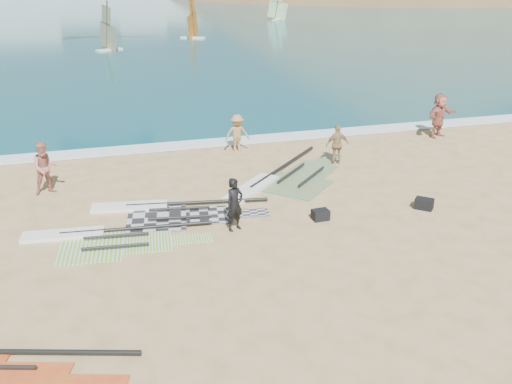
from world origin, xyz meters
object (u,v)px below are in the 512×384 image
object	(u,v)px
rig_orange	(283,179)
gear_bag_far	(424,204)
rig_grey	(165,211)
rig_green	(101,239)
beachgoer_back	(337,145)
gear_bag_near	(320,215)
beachgoer_left	(45,168)
beachgoer_right	(439,115)
person_wetsuit	(235,204)
beachgoer_mid	(237,134)

from	to	relation	value
rig_orange	gear_bag_far	world-z (taller)	gear_bag_far
rig_grey	gear_bag_far	world-z (taller)	gear_bag_far
rig_green	beachgoer_back	bearing A→B (deg)	31.06
beachgoer_back	gear_bag_near	bearing A→B (deg)	63.42
beachgoer_left	beachgoer_right	bearing A→B (deg)	-7.65
rig_grey	beachgoer_right	distance (m)	13.82
rig_orange	person_wetsuit	world-z (taller)	person_wetsuit
beachgoer_mid	beachgoer_right	size ratio (longest dim) A/B	0.80
rig_orange	gear_bag_near	size ratio (longest dim) A/B	11.61
gear_bag_far	person_wetsuit	size ratio (longest dim) A/B	0.35
rig_grey	rig_green	size ratio (longest dim) A/B	1.04
rig_grey	rig_green	world-z (taller)	rig_grey
rig_grey	gear_bag_far	distance (m)	8.15
gear_bag_near	person_wetsuit	xyz separation A→B (m)	(-2.65, 0.05, 0.63)
beachgoer_back	rig_orange	bearing A→B (deg)	26.90
beachgoer_right	gear_bag_near	bearing A→B (deg)	-163.44
gear_bag_far	beachgoer_back	world-z (taller)	beachgoer_back
gear_bag_far	beachgoer_back	xyz separation A→B (m)	(-0.89, 4.80, 0.60)
rig_green	beachgoer_back	distance (m)	10.00
person_wetsuit	beachgoer_back	world-z (taller)	person_wetsuit
beachgoer_left	gear_bag_near	bearing A→B (deg)	-45.30
beachgoer_back	rig_green	bearing A→B (deg)	27.69
rig_grey	beachgoer_back	xyz separation A→B (m)	(7.03, 2.85, 0.72)
beachgoer_mid	beachgoer_left	bearing A→B (deg)	-157.74
beachgoer_back	beachgoer_right	world-z (taller)	beachgoer_right
rig_green	beachgoer_left	world-z (taller)	beachgoer_left
rig_grey	rig_orange	size ratio (longest dim) A/B	0.97
rig_grey	beachgoer_mid	bearing A→B (deg)	64.12
rig_green	beachgoer_back	size ratio (longest dim) A/B	3.48
gear_bag_near	beachgoer_mid	world-z (taller)	beachgoer_mid
gear_bag_far	rig_green	bearing A→B (deg)	177.01
beachgoer_left	beachgoer_right	world-z (taller)	beachgoer_right
beachgoer_left	beachgoer_mid	world-z (taller)	beachgoer_left
rig_orange	beachgoer_mid	size ratio (longest dim) A/B	3.64
rig_orange	beachgoer_left	xyz separation A→B (m)	(-7.97, 1.10, 0.84)
rig_grey	person_wetsuit	world-z (taller)	person_wetsuit
rig_grey	gear_bag_far	size ratio (longest dim) A/B	10.05
beachgoer_left	rig_grey	bearing A→B (deg)	-53.48
rig_orange	beachgoer_right	size ratio (longest dim) A/B	2.91
rig_grey	beachgoer_left	distance (m)	4.56
beachgoer_mid	beachgoer_right	xyz separation A→B (m)	(9.13, -0.33, 0.20)
beachgoer_mid	gear_bag_near	bearing A→B (deg)	-81.50
rig_orange	gear_bag_far	xyz separation A→B (m)	(3.48, -3.61, 0.12)
beachgoer_back	beachgoer_right	bearing A→B (deg)	-157.26
rig_green	beachgoer_mid	size ratio (longest dim) A/B	3.41
gear_bag_far	beachgoer_mid	bearing A→B (deg)	119.90
person_wetsuit	rig_green	bearing A→B (deg)	149.46
rig_green	person_wetsuit	xyz separation A→B (m)	(3.79, -0.33, 0.74)
gear_bag_near	beachgoer_back	size ratio (longest dim) A/B	0.32
gear_bag_far	beachgoer_mid	xyz separation A→B (m)	(-4.20, 7.30, 0.62)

